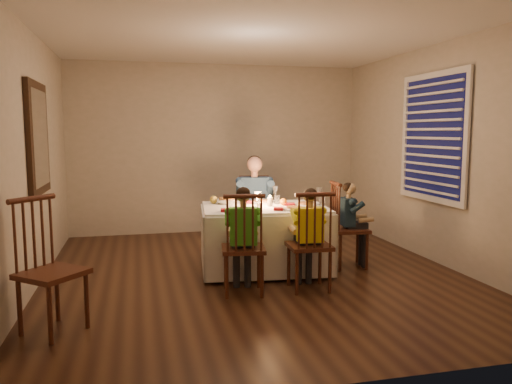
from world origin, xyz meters
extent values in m
plane|color=black|center=(0.00, 0.00, 0.00)|extent=(5.00, 5.00, 0.00)
cube|color=beige|center=(-2.25, 0.00, 1.30)|extent=(0.02, 5.00, 2.60)
cube|color=beige|center=(2.25, 0.00, 1.30)|extent=(0.02, 5.00, 2.60)
cube|color=beige|center=(0.00, 2.50, 1.30)|extent=(4.50, 0.02, 2.60)
plane|color=white|center=(0.00, 0.00, 2.60)|extent=(5.00, 5.00, 0.00)
cube|color=white|center=(0.15, 0.14, 0.71)|extent=(1.46, 1.11, 0.04)
cube|color=white|center=(0.20, 0.63, 0.37)|extent=(1.40, 0.16, 0.67)
cube|color=white|center=(0.10, -0.36, 0.37)|extent=(1.40, 0.16, 0.67)
cube|color=white|center=(0.84, 0.07, 0.37)|extent=(0.12, 1.01, 0.67)
cube|color=white|center=(-0.54, 0.21, 0.37)|extent=(0.12, 1.01, 0.67)
cylinder|color=white|center=(0.18, 0.40, 0.74)|extent=(0.29, 0.29, 0.02)
cylinder|color=white|center=(-0.16, -0.15, 0.74)|extent=(0.29, 0.29, 0.02)
cylinder|color=white|center=(0.40, -0.18, 0.74)|extent=(0.29, 0.29, 0.02)
cylinder|color=white|center=(0.63, 0.10, 0.74)|extent=(0.29, 0.29, 0.02)
cylinder|color=silver|center=(0.09, 0.14, 0.78)|extent=(0.06, 0.06, 0.10)
cylinder|color=silver|center=(0.21, 0.13, 0.78)|extent=(0.06, 0.06, 0.10)
sphere|color=yellow|center=(-0.37, 0.49, 0.78)|extent=(0.09, 0.09, 0.09)
sphere|color=orange|center=(0.38, 0.16, 0.77)|extent=(0.08, 0.08, 0.08)
imported|color=white|center=(-0.23, 0.42, 0.76)|extent=(0.29, 0.29, 0.06)
cube|color=black|center=(-2.22, 0.30, 1.50)|extent=(0.05, 0.95, 1.15)
cube|color=white|center=(-2.19, 0.30, 1.50)|extent=(0.01, 0.78, 0.98)
cube|color=#0D0F37|center=(2.23, 0.10, 1.50)|extent=(0.01, 1.20, 1.40)
cube|color=white|center=(2.21, 0.10, 1.50)|extent=(0.03, 1.34, 1.54)
camera|label=1|loc=(-1.24, -5.23, 1.57)|focal=35.00mm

